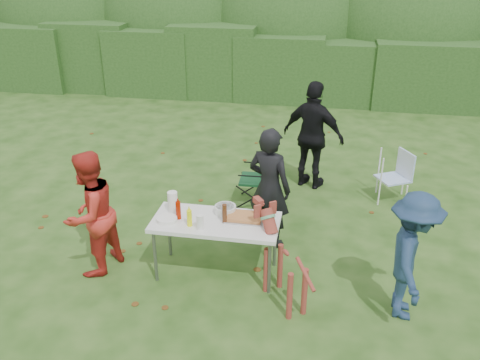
% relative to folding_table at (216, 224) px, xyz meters
% --- Properties ---
extents(ground, '(80.00, 80.00, 0.00)m').
position_rel_folding_table_xyz_m(ground, '(-0.06, -0.12, -0.69)').
color(ground, '#1E4211').
extents(hedge_row, '(22.00, 1.40, 1.70)m').
position_rel_folding_table_xyz_m(hedge_row, '(-0.06, 7.88, 0.16)').
color(hedge_row, '#23471C').
rests_on(hedge_row, ground).
extents(shrub_backdrop, '(20.00, 2.60, 3.20)m').
position_rel_folding_table_xyz_m(shrub_backdrop, '(-0.06, 9.48, 0.91)').
color(shrub_backdrop, '#3D6628').
rests_on(shrub_backdrop, ground).
extents(folding_table, '(1.50, 0.70, 0.74)m').
position_rel_folding_table_xyz_m(folding_table, '(0.00, 0.00, 0.00)').
color(folding_table, silver).
rests_on(folding_table, ground).
extents(person_cook, '(0.70, 0.59, 1.64)m').
position_rel_folding_table_xyz_m(person_cook, '(0.53, 0.82, 0.13)').
color(person_cook, black).
rests_on(person_cook, ground).
extents(person_red_jacket, '(0.79, 0.90, 1.57)m').
position_rel_folding_table_xyz_m(person_red_jacket, '(-1.48, -0.19, 0.10)').
color(person_red_jacket, red).
rests_on(person_red_jacket, ground).
extents(person_black_puffy, '(1.12, 0.80, 1.77)m').
position_rel_folding_table_xyz_m(person_black_puffy, '(1.01, 2.69, 0.20)').
color(person_black_puffy, black).
rests_on(person_black_puffy, ground).
extents(child, '(0.59, 0.97, 1.46)m').
position_rel_folding_table_xyz_m(child, '(2.18, -0.37, 0.04)').
color(child, navy).
rests_on(child, ground).
extents(dog, '(0.96, 1.10, 1.00)m').
position_rel_folding_table_xyz_m(dog, '(0.87, -0.41, -0.18)').
color(dog, brown).
rests_on(dog, ground).
extents(camping_chair, '(0.59, 0.59, 0.91)m').
position_rel_folding_table_xyz_m(camping_chair, '(0.20, 1.93, -0.23)').
color(camping_chair, '#113C1E').
rests_on(camping_chair, ground).
extents(lawn_chair, '(0.64, 0.64, 0.80)m').
position_rel_folding_table_xyz_m(lawn_chair, '(2.28, 2.40, -0.28)').
color(lawn_chair, '#5F95E6').
rests_on(lawn_chair, ground).
extents(food_tray, '(0.45, 0.30, 0.02)m').
position_rel_folding_table_xyz_m(food_tray, '(0.33, 0.09, 0.06)').
color(food_tray, '#B7B7BA').
rests_on(food_tray, folding_table).
extents(focaccia_bread, '(0.40, 0.26, 0.04)m').
position_rel_folding_table_xyz_m(focaccia_bread, '(0.33, 0.09, 0.09)').
color(focaccia_bread, '#BD7740').
rests_on(focaccia_bread, food_tray).
extents(mustard_bottle, '(0.06, 0.06, 0.20)m').
position_rel_folding_table_xyz_m(mustard_bottle, '(-0.27, -0.17, 0.15)').
color(mustard_bottle, '#EEF70E').
rests_on(mustard_bottle, folding_table).
extents(ketchup_bottle, '(0.06, 0.06, 0.22)m').
position_rel_folding_table_xyz_m(ketchup_bottle, '(-0.44, -0.03, 0.16)').
color(ketchup_bottle, '#8D1400').
rests_on(ketchup_bottle, folding_table).
extents(beer_bottle, '(0.06, 0.06, 0.24)m').
position_rel_folding_table_xyz_m(beer_bottle, '(0.11, -0.03, 0.17)').
color(beer_bottle, '#47230F').
rests_on(beer_bottle, folding_table).
extents(paper_towel_roll, '(0.12, 0.12, 0.26)m').
position_rel_folding_table_xyz_m(paper_towel_roll, '(-0.56, 0.13, 0.18)').
color(paper_towel_roll, white).
rests_on(paper_towel_roll, folding_table).
extents(cup_stack, '(0.08, 0.08, 0.18)m').
position_rel_folding_table_xyz_m(cup_stack, '(-0.13, -0.22, 0.14)').
color(cup_stack, white).
rests_on(cup_stack, folding_table).
extents(pasta_bowl, '(0.26, 0.26, 0.10)m').
position_rel_folding_table_xyz_m(pasta_bowl, '(0.08, 0.19, 0.10)').
color(pasta_bowl, silver).
rests_on(pasta_bowl, folding_table).
extents(plate_stack, '(0.24, 0.24, 0.05)m').
position_rel_folding_table_xyz_m(plate_stack, '(-0.56, -0.12, 0.08)').
color(plate_stack, white).
rests_on(plate_stack, folding_table).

